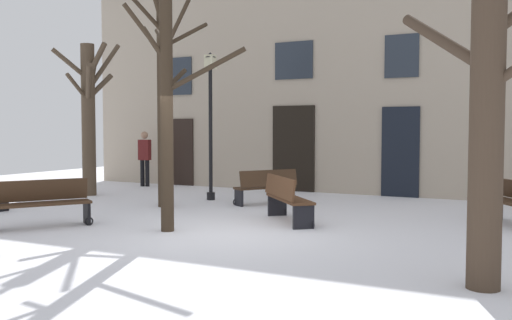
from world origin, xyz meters
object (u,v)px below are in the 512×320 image
(streetlamp, at_px, (210,110))
(person_strolling, at_px, (145,156))
(tree_foreground, at_px, (168,94))
(bench_back_to_back_left, at_px, (287,198))
(tree_center, at_px, (494,84))
(tree_left_of_center, at_px, (89,110))
(bench_by_litter_bin, at_px, (266,187))
(tree_right_of_center, at_px, (165,92))
(bench_back_to_back_right, at_px, (40,203))

(streetlamp, relative_size, person_strolling, 2.16)
(tree_foreground, relative_size, bench_back_to_back_left, 3.02)
(tree_center, bearing_deg, streetlamp, 142.38)
(tree_left_of_center, bearing_deg, tree_center, -24.46)
(tree_foreground, distance_m, tree_center, 5.80)
(bench_by_litter_bin, relative_size, person_strolling, 0.87)
(tree_foreground, height_order, bench_by_litter_bin, tree_foreground)
(tree_left_of_center, relative_size, person_strolling, 2.42)
(streetlamp, bearing_deg, bench_back_to_back_left, -36.27)
(streetlamp, bearing_deg, tree_right_of_center, -100.73)
(tree_center, distance_m, bench_back_to_back_left, 5.56)
(bench_by_litter_bin, distance_m, bench_back_to_back_right, 5.51)
(person_strolling, bearing_deg, tree_foreground, -58.68)
(tree_right_of_center, bearing_deg, streetlamp, 79.27)
(tree_right_of_center, xyz_separation_m, person_strolling, (-3.49, 3.67, -1.76))
(tree_center, xyz_separation_m, streetlamp, (-7.32, 5.64, -0.03))
(person_strolling, bearing_deg, tree_right_of_center, -56.00)
(tree_left_of_center, bearing_deg, person_strolling, 93.87)
(tree_left_of_center, distance_m, bench_back_to_back_left, 7.33)
(tree_left_of_center, xyz_separation_m, bench_back_to_back_right, (2.88, -4.42, -1.94))
(tree_center, relative_size, person_strolling, 2.79)
(tree_right_of_center, bearing_deg, tree_center, -27.83)
(bench_by_litter_bin, height_order, bench_back_to_back_right, bench_back_to_back_right)
(tree_left_of_center, distance_m, streetlamp, 3.67)
(tree_left_of_center, relative_size, bench_by_litter_bin, 2.78)
(bench_by_litter_bin, height_order, person_strolling, person_strolling)
(tree_right_of_center, distance_m, bench_back_to_back_right, 4.19)
(tree_foreground, relative_size, tree_right_of_center, 0.97)
(tree_right_of_center, bearing_deg, bench_back_to_back_left, -12.22)
(tree_foreground, xyz_separation_m, streetlamp, (-1.69, 4.28, -0.15))
(streetlamp, bearing_deg, bench_back_to_back_right, -98.20)
(tree_center, xyz_separation_m, tree_left_of_center, (-10.94, 4.97, -0.01))
(tree_right_of_center, bearing_deg, person_strolling, 133.53)
(bench_by_litter_bin, bearing_deg, tree_left_of_center, -49.52)
(bench_back_to_back_right, height_order, person_strolling, person_strolling)
(tree_center, distance_m, bench_back_to_back_right, 8.31)
(streetlamp, distance_m, bench_by_litter_bin, 2.60)
(tree_center, relative_size, tree_right_of_center, 0.96)
(tree_foreground, relative_size, bench_back_to_back_right, 2.84)
(tree_foreground, distance_m, person_strolling, 8.52)
(bench_back_to_back_right, bearing_deg, person_strolling, 56.87)
(bench_by_litter_bin, xyz_separation_m, bench_back_to_back_right, (-2.45, -4.94, 0.03))
(tree_foreground, distance_m, tree_right_of_center, 3.34)
(bench_back_to_back_left, bearing_deg, person_strolling, 16.25)
(person_strolling, bearing_deg, tree_left_of_center, -95.67)
(tree_center, bearing_deg, tree_left_of_center, 155.54)
(tree_center, distance_m, bench_by_litter_bin, 8.09)
(tree_center, distance_m, streetlamp, 9.25)
(tree_foreground, xyz_separation_m, tree_center, (5.64, -1.36, -0.12))
(bench_by_litter_bin, bearing_deg, tree_center, 80.57)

